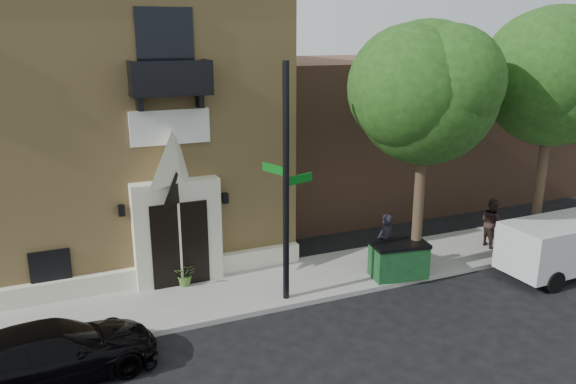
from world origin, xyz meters
name	(u,v)px	position (x,y,z in m)	size (l,w,h in m)	color
ground	(240,320)	(0.00, 0.00, 0.00)	(120.00, 120.00, 0.00)	black
sidewalk	(255,288)	(1.00, 1.50, 0.07)	(42.00, 3.00, 0.15)	gray
church	(85,117)	(-2.99, 7.95, 4.63)	(12.20, 11.01, 9.30)	tan
neighbour_building	(416,126)	(12.00, 9.00, 3.20)	(18.00, 8.00, 6.40)	brown
street_tree_left	(429,92)	(6.03, 0.35, 5.87)	(4.97, 4.38, 7.77)	#38281C
street_tree_mid	(557,75)	(11.03, 0.35, 6.20)	(5.21, 4.64, 8.25)	#38281C
black_sedan	(53,353)	(-4.67, -0.93, 0.66)	(1.86, 4.57, 1.33)	black
cargo_van	(571,243)	(10.77, -1.24, 1.02)	(4.53, 2.00, 1.82)	silver
street_sign	(286,185)	(1.57, 0.47, 3.51)	(1.26, 1.02, 6.69)	black
fire_hydrant	(397,265)	(5.26, 0.37, 0.57)	(0.48, 0.39, 0.85)	maroon
dumpster	(399,259)	(5.35, 0.41, 0.72)	(1.85, 1.23, 1.13)	#103B18
planter	(186,274)	(-0.90, 2.41, 0.51)	(0.64, 0.56, 0.72)	#4C712D
pedestrian_near	(385,243)	(5.17, 0.95, 1.11)	(0.70, 0.46, 1.91)	black
pedestrian_far	(492,222)	(9.88, 1.33, 1.03)	(0.85, 0.66, 1.75)	#2D1F1D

